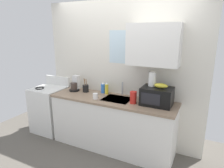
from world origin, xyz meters
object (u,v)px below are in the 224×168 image
coffee_maker (75,85)px  mug_white (95,96)px  paper_towel_roll (152,79)px  banana_bunch (161,86)px  dish_soap_bottle_yellow (107,88)px  microwave (157,96)px  stove_range (50,109)px  cereal_canister (133,97)px  dish_soap_bottle_blue (103,88)px  utensil_crock (86,88)px

coffee_maker → mug_white: size_ratio=2.95×
paper_towel_roll → coffee_maker: (-1.47, 0.01, -0.28)m
banana_bunch → dish_soap_bottle_yellow: (-0.98, 0.13, -0.20)m
microwave → paper_towel_roll: bearing=152.6°
coffee_maker → mug_white: coffee_maker is taller
microwave → paper_towel_roll: paper_towel_roll is taller
stove_range → cereal_canister: bearing=-1.7°
stove_range → cereal_canister: (1.81, -0.05, 0.54)m
cereal_canister → coffee_maker: bearing=172.6°
paper_towel_roll → mug_white: paper_towel_roll is taller
stove_range → dish_soap_bottle_blue: size_ratio=5.32×
coffee_maker → stove_range: bearing=-169.8°
mug_white → utensil_crock: size_ratio=0.37×
microwave → coffee_maker: bearing=177.8°
dish_soap_bottle_yellow → mug_white: 0.33m
banana_bunch → coffee_maker: banana_bunch is taller
cereal_canister → mug_white: size_ratio=1.97×
paper_towel_roll → mug_white: bearing=-164.6°
stove_range → microwave: size_ratio=2.35×
stove_range → banana_bunch: (2.20, 0.05, 0.75)m
banana_bunch → paper_towel_roll: 0.18m
stove_range → coffee_maker: size_ratio=3.86×
stove_range → banana_bunch: size_ratio=5.40×
utensil_crock → dish_soap_bottle_yellow: bearing=8.9°
microwave → mug_white: 0.99m
dish_soap_bottle_blue → utensil_crock: size_ratio=0.78×
mug_white → stove_range: bearing=173.0°
paper_towel_roll → banana_bunch: bearing=-18.4°
dish_soap_bottle_blue → utensil_crock: bearing=-164.0°
dish_soap_bottle_blue → mug_white: bearing=-81.7°
coffee_maker → dish_soap_bottle_blue: bearing=10.6°
dish_soap_bottle_blue → stove_range: bearing=-169.6°
cereal_canister → dish_soap_bottle_yellow: bearing=158.5°
dish_soap_bottle_yellow → dish_soap_bottle_blue: dish_soap_bottle_yellow is taller
paper_towel_roll → stove_range: bearing=-177.3°
microwave → banana_bunch: 0.18m
stove_range → banana_bunch: bearing=1.2°
stove_range → cereal_canister: cereal_canister is taller
coffee_maker → cereal_canister: 1.24m
microwave → paper_towel_roll: size_ratio=2.09×
utensil_crock → microwave: bearing=-3.1°
microwave → dish_soap_bottle_blue: (-1.02, 0.16, -0.04)m
paper_towel_roll → utensil_crock: size_ratio=0.85×
microwave → banana_bunch: size_ratio=2.30×
paper_towel_roll → mug_white: 0.96m
mug_white → utensil_crock: (-0.37, 0.26, 0.02)m
microwave → cereal_canister: microwave is taller
paper_towel_roll → coffee_maker: paper_towel_roll is taller
coffee_maker → dish_soap_bottle_yellow: size_ratio=1.30×
banana_bunch → mug_white: banana_bunch is taller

